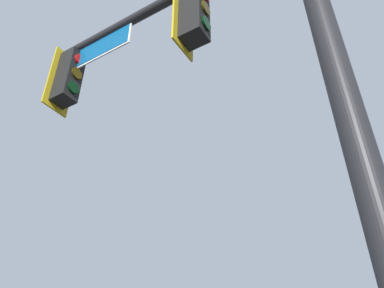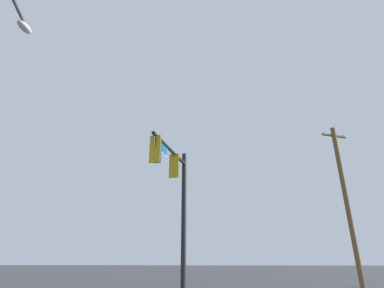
# 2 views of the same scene
# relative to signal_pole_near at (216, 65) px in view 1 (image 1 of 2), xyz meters

# --- Properties ---
(signal_pole_near) EXTENTS (4.79, 0.94, 7.39)m
(signal_pole_near) POSITION_rel_signal_pole_near_xyz_m (0.00, 0.00, 0.00)
(signal_pole_near) COLOR black
(signal_pole_near) RESTS_ON ground_plane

